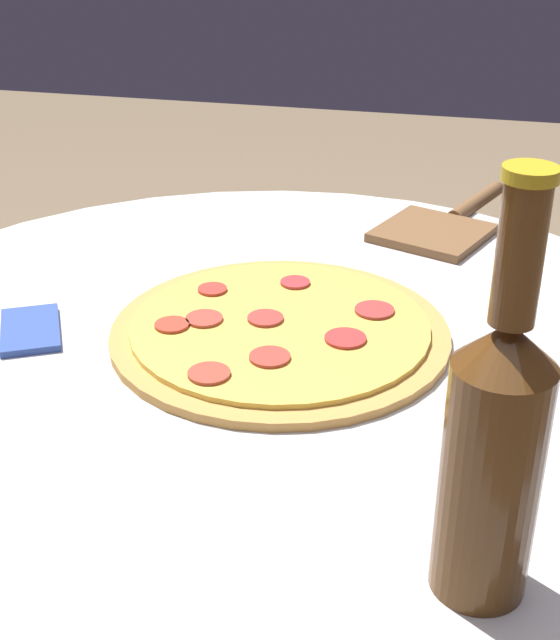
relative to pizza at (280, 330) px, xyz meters
The scene contains 5 objects.
table 0.18m from the pizza, behind, with size 1.02×1.02×0.76m.
pizza is the anchor object (origin of this frame).
beer_bottle 0.40m from the pizza, 145.64° to the right, with size 0.07×0.07×0.30m.
pizza_paddle 0.39m from the pizza, 22.39° to the right, with size 0.30×0.18×0.02m.
napkin 0.27m from the pizza, 101.76° to the left, with size 0.12×0.10×0.01m.
Camera 1 is at (-0.77, -0.20, 1.21)m, focal length 50.00 mm.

